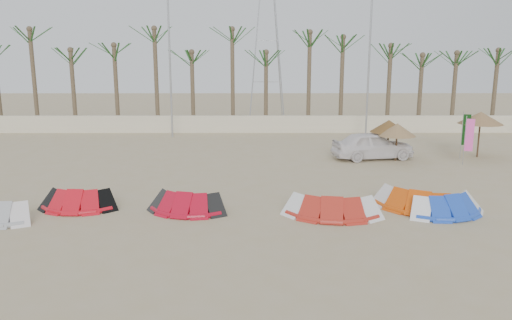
{
  "coord_description": "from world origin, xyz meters",
  "views": [
    {
      "loc": [
        -0.08,
        -15.66,
        5.97
      ],
      "look_at": [
        0.0,
        6.0,
        1.3
      ],
      "focal_mm": 35.0,
      "sensor_mm": 36.0,
      "label": 1
    }
  ],
  "objects_px": {
    "kite_red_left": "(80,198)",
    "parasol_left": "(389,126)",
    "parasol_mid": "(397,130)",
    "car": "(373,145)",
    "parasol_right": "(481,118)",
    "kite_red_right": "(331,204)",
    "kite_orange": "(419,197)",
    "kite_blue": "(446,202)",
    "kite_red_mid": "(187,200)"
  },
  "relations": [
    {
      "from": "kite_red_left",
      "to": "kite_orange",
      "type": "relative_size",
      "value": 0.73
    },
    {
      "from": "kite_red_mid",
      "to": "kite_red_right",
      "type": "xyz_separation_m",
      "value": [
        5.47,
        -0.46,
        0.0
      ]
    },
    {
      "from": "kite_blue",
      "to": "parasol_mid",
      "type": "xyz_separation_m",
      "value": [
        0.72,
        9.39,
        1.35
      ]
    },
    {
      "from": "parasol_mid",
      "to": "parasol_right",
      "type": "bearing_deg",
      "value": 11.61
    },
    {
      "from": "parasol_left",
      "to": "parasol_right",
      "type": "xyz_separation_m",
      "value": [
        5.35,
        0.26,
        0.43
      ]
    },
    {
      "from": "kite_red_right",
      "to": "parasol_left",
      "type": "bearing_deg",
      "value": 64.91
    },
    {
      "from": "parasol_right",
      "to": "car",
      "type": "relative_size",
      "value": 0.58
    },
    {
      "from": "parasol_right",
      "to": "car",
      "type": "xyz_separation_m",
      "value": [
        -6.28,
        -0.52,
        -1.51
      ]
    },
    {
      "from": "kite_red_right",
      "to": "kite_red_left",
      "type": "bearing_deg",
      "value": 175.04
    },
    {
      "from": "kite_red_left",
      "to": "kite_orange",
      "type": "xyz_separation_m",
      "value": [
        13.29,
        -0.05,
        0.01
      ]
    },
    {
      "from": "kite_blue",
      "to": "parasol_left",
      "type": "distance_m",
      "value": 10.29
    },
    {
      "from": "parasol_mid",
      "to": "kite_red_right",
      "type": "bearing_deg",
      "value": -118.14
    },
    {
      "from": "parasol_left",
      "to": "parasol_mid",
      "type": "xyz_separation_m",
      "value": [
        0.27,
        -0.79,
        -0.09
      ]
    },
    {
      "from": "parasol_right",
      "to": "kite_red_right",
      "type": "bearing_deg",
      "value": -133.9
    },
    {
      "from": "parasol_left",
      "to": "parasol_mid",
      "type": "distance_m",
      "value": 0.83
    },
    {
      "from": "kite_red_mid",
      "to": "kite_orange",
      "type": "bearing_deg",
      "value": 2.13
    },
    {
      "from": "kite_blue",
      "to": "kite_red_right",
      "type": "bearing_deg",
      "value": -178.16
    },
    {
      "from": "kite_orange",
      "to": "parasol_mid",
      "type": "bearing_deg",
      "value": 80.04
    },
    {
      "from": "kite_red_mid",
      "to": "parasol_mid",
      "type": "relative_size",
      "value": 1.53
    },
    {
      "from": "kite_red_mid",
      "to": "kite_orange",
      "type": "relative_size",
      "value": 0.79
    },
    {
      "from": "parasol_left",
      "to": "kite_blue",
      "type": "bearing_deg",
      "value": -92.55
    },
    {
      "from": "kite_blue",
      "to": "car",
      "type": "distance_m",
      "value": 9.93
    },
    {
      "from": "parasol_left",
      "to": "car",
      "type": "relative_size",
      "value": 0.48
    },
    {
      "from": "kite_blue",
      "to": "parasol_mid",
      "type": "height_order",
      "value": "parasol_mid"
    },
    {
      "from": "kite_red_right",
      "to": "car",
      "type": "relative_size",
      "value": 0.8
    },
    {
      "from": "parasol_left",
      "to": "parasol_mid",
      "type": "relative_size",
      "value": 1.04
    },
    {
      "from": "kite_blue",
      "to": "parasol_left",
      "type": "xyz_separation_m",
      "value": [
        0.45,
        10.18,
        1.44
      ]
    },
    {
      "from": "parasol_mid",
      "to": "car",
      "type": "relative_size",
      "value": 0.46
    },
    {
      "from": "kite_red_left",
      "to": "parasol_left",
      "type": "distance_m",
      "value": 17.43
    },
    {
      "from": "kite_red_mid",
      "to": "kite_blue",
      "type": "distance_m",
      "value": 9.85
    },
    {
      "from": "parasol_right",
      "to": "parasol_mid",
      "type": "bearing_deg",
      "value": -168.39
    },
    {
      "from": "parasol_right",
      "to": "kite_red_mid",
      "type": "bearing_deg",
      "value": -147.12
    },
    {
      "from": "kite_red_right",
      "to": "kite_red_mid",
      "type": "bearing_deg",
      "value": 175.16
    },
    {
      "from": "kite_red_right",
      "to": "parasol_right",
      "type": "distance_m",
      "value": 14.8
    },
    {
      "from": "kite_orange",
      "to": "parasol_right",
      "type": "xyz_separation_m",
      "value": [
        6.61,
        9.78,
        1.87
      ]
    },
    {
      "from": "car",
      "to": "kite_orange",
      "type": "bearing_deg",
      "value": 167.59
    },
    {
      "from": "kite_red_left",
      "to": "parasol_mid",
      "type": "height_order",
      "value": "parasol_mid"
    },
    {
      "from": "kite_red_right",
      "to": "kite_blue",
      "type": "height_order",
      "value": "same"
    },
    {
      "from": "kite_red_right",
      "to": "kite_orange",
      "type": "distance_m",
      "value": 3.66
    },
    {
      "from": "kite_red_right",
      "to": "car",
      "type": "xyz_separation_m",
      "value": [
        3.9,
        10.06,
        0.36
      ]
    },
    {
      "from": "kite_red_mid",
      "to": "car",
      "type": "distance_m",
      "value": 13.41
    },
    {
      "from": "kite_red_right",
      "to": "car",
      "type": "bearing_deg",
      "value": 68.79
    },
    {
      "from": "parasol_right",
      "to": "kite_orange",
      "type": "bearing_deg",
      "value": -124.06
    },
    {
      "from": "car",
      "to": "parasol_left",
      "type": "bearing_deg",
      "value": -84.43
    },
    {
      "from": "parasol_left",
      "to": "kite_red_left",
      "type": "bearing_deg",
      "value": -146.93
    },
    {
      "from": "parasol_left",
      "to": "parasol_right",
      "type": "height_order",
      "value": "parasol_right"
    },
    {
      "from": "car",
      "to": "kite_red_mid",
      "type": "bearing_deg",
      "value": 125.33
    },
    {
      "from": "kite_orange",
      "to": "kite_blue",
      "type": "bearing_deg",
      "value": -38.98
    },
    {
      "from": "kite_red_right",
      "to": "parasol_mid",
      "type": "bearing_deg",
      "value": 61.86
    },
    {
      "from": "kite_orange",
      "to": "kite_blue",
      "type": "distance_m",
      "value": 1.04
    }
  ]
}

